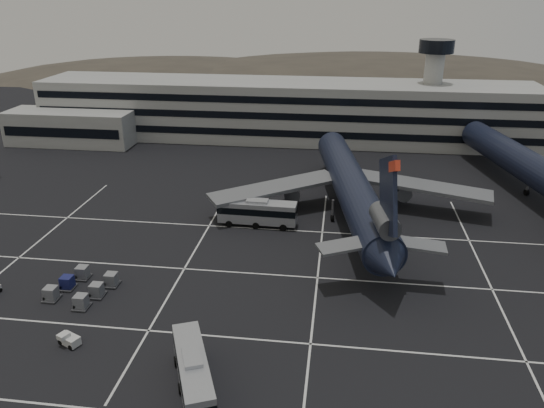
{
  "coord_description": "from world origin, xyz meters",
  "views": [
    {
      "loc": [
        14.07,
        -56.7,
        35.46
      ],
      "look_at": [
        4.33,
        16.34,
        5.0
      ],
      "focal_mm": 35.0,
      "sensor_mm": 36.0,
      "label": 1
    }
  ],
  "objects": [
    {
      "name": "lane_markings",
      "position": [
        0.95,
        0.72,
        0.01
      ],
      "size": [
        90.0,
        55.62,
        0.01
      ],
      "color": "silver",
      "rests_on": "ground"
    },
    {
      "name": "ground",
      "position": [
        0.0,
        0.0,
        0.0
      ],
      "size": [
        260.0,
        260.0,
        0.0
      ],
      "primitive_type": "plane",
      "color": "black",
      "rests_on": "ground"
    },
    {
      "name": "trijet_main",
      "position": [
        16.33,
        24.44,
        5.25
      ],
      "size": [
        46.84,
        57.56,
        18.08
      ],
      "rotation": [
        0.0,
        0.0,
        0.16
      ],
      "color": "black",
      "rests_on": "ground"
    },
    {
      "name": "terminal",
      "position": [
        -2.95,
        71.14,
        6.93
      ],
      "size": [
        125.0,
        26.0,
        24.0
      ],
      "color": "gray",
      "rests_on": "ground"
    },
    {
      "name": "trijet_far",
      "position": [
        48.36,
        37.67,
        5.43
      ],
      "size": [
        20.77,
        57.35,
        18.08
      ],
      "rotation": [
        0.0,
        0.0,
        0.2
      ],
      "color": "black",
      "rests_on": "ground"
    },
    {
      "name": "bus_far",
      "position": [
        1.61,
        19.2,
        2.41
      ],
      "size": [
        12.53,
        3.47,
        4.4
      ],
      "rotation": [
        0.0,
        0.0,
        1.54
      ],
      "color": "#9A9DA2",
      "rests_on": "ground"
    },
    {
      "name": "tug_b",
      "position": [
        -13.37,
        -13.47,
        0.65
      ],
      "size": [
        2.62,
        2.19,
        1.46
      ],
      "rotation": [
        0.0,
        0.0,
        1.14
      ],
      "color": "beige",
      "rests_on": "ground"
    },
    {
      "name": "uld_cluster",
      "position": [
        -16.9,
        -3.43,
        0.83
      ],
      "size": [
        8.14,
        8.98,
        1.71
      ],
      "rotation": [
        0.0,
        0.0,
        -0.27
      ],
      "color": "#2D2D30",
      "rests_on": "ground"
    },
    {
      "name": "bus_near",
      "position": [
        1.54,
        -18.41,
        2.23
      ],
      "size": [
        6.93,
        11.68,
        4.08
      ],
      "rotation": [
        0.0,
        0.0,
        0.4
      ],
      "color": "#9A9DA2",
      "rests_on": "ground"
    },
    {
      "name": "hills",
      "position": [
        17.99,
        170.0,
        -12.07
      ],
      "size": [
        352.0,
        180.0,
        44.0
      ],
      "color": "#38332B",
      "rests_on": "ground"
    }
  ]
}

